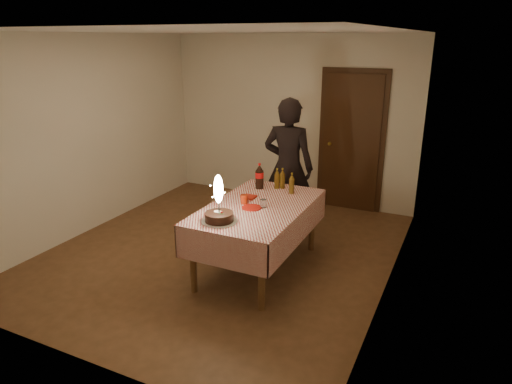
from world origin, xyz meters
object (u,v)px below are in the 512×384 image
Objects in this scene: amber_bottle_right at (292,184)px; photographer at (288,167)px; amber_bottle_left at (277,179)px; birthday_cake at (219,211)px; dining_table at (258,214)px; clear_cup at (263,203)px; red_cup at (244,199)px; red_plate at (252,208)px; amber_bottle_mid at (282,179)px; cola_bottle at (259,176)px.

photographer is at bearing 115.28° from amber_bottle_right.
birthday_cake is at bearing -95.01° from amber_bottle_left.
dining_table is 19.11× the size of clear_cup.
amber_bottle_left is (0.12, 0.65, 0.07)m from red_cup.
red_plate is 2.20× the size of red_cup.
clear_cup is at bearing -84.44° from amber_bottle_mid.
photographer is (-0.10, 0.44, 0.02)m from amber_bottle_mid.
amber_bottle_right is 1.00× the size of amber_bottle_mid.
cola_bottle is at bearing -105.23° from photographer.
birthday_cake is at bearing -97.46° from amber_bottle_mid.
clear_cup is at bearing 67.16° from birthday_cake.
clear_cup is at bearing -79.33° from amber_bottle_left.
amber_bottle_left is 0.25m from amber_bottle_right.
amber_bottle_right is (0.35, 0.55, 0.07)m from red_cup.
clear_cup reaches higher than dining_table.
cola_bottle is at bearing 113.57° from dining_table.
photographer reaches higher than amber_bottle_mid.
red_plate is at bearing -145.45° from clear_cup.
red_cup is (-0.14, 0.09, 0.05)m from red_plate.
birthday_cake is at bearing -104.83° from red_plate.
photographer reaches higher than cola_bottle.
amber_bottle_right and amber_bottle_mid have the same top height.
cola_bottle is (-0.07, 0.56, 0.10)m from red_cup.
amber_bottle_mid is (0.25, 0.13, -0.03)m from cola_bottle.
amber_bottle_right reaches higher than clear_cup.
cola_bottle reaches higher than amber_bottle_mid.
dining_table is 0.15m from red_plate.
red_plate is (0.13, 0.48, -0.11)m from birthday_cake.
amber_bottle_left and amber_bottle_mid have the same top height.
amber_bottle_mid is at bearing 82.54° from birthday_cake.
cola_bottle is 0.28m from amber_bottle_mid.
red_cup is 0.72m from amber_bottle_mid.
red_plate is at bearing 75.17° from birthday_cake.
amber_bottle_left is 1.00× the size of amber_bottle_right.
cola_bottle is 1.25× the size of amber_bottle_mid.
dining_table is 0.64m from birthday_cake.
cola_bottle reaches higher than amber_bottle_left.
amber_bottle_right is at bearing 79.59° from clear_cup.
clear_cup is (0.11, 0.07, 0.04)m from red_plate.
amber_bottle_right reaches higher than red_plate.
red_cup is at bearing -82.47° from cola_bottle.
photographer reaches higher than red_plate.
clear_cup is 0.35× the size of amber_bottle_right.
cola_bottle reaches higher than red_plate.
amber_bottle_mid is at bearing -77.34° from photographer.
birthday_cake is at bearing -112.84° from clear_cup.
red_cup is 0.31× the size of cola_bottle.
red_cup is 0.67m from amber_bottle_left.
dining_table is 0.23m from red_cup.
photographer reaches higher than birthday_cake.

